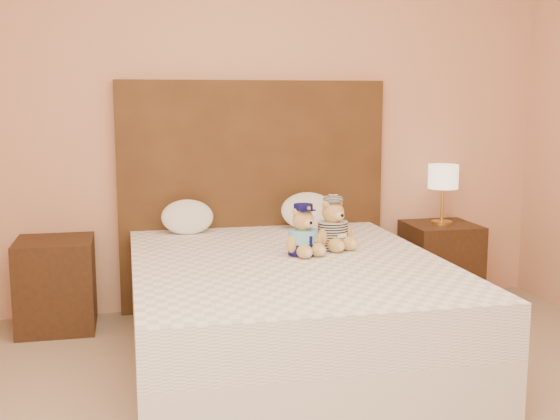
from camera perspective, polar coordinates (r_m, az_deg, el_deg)
The scene contains 9 objects.
bed at distance 3.76m, azimuth 0.62°, elevation -8.10°, with size 1.60×2.00×0.55m.
headboard at distance 4.63m, azimuth -2.20°, elevation 1.17°, with size 1.75×0.08×1.50m, color #513318.
nightstand_left at distance 4.46m, azimuth -17.74°, elevation -5.78°, with size 0.45×0.45×0.55m, color #391F12.
nightstand_right at distance 4.90m, azimuth 12.88°, elevation -4.27°, with size 0.45×0.45×0.55m, color #391F12.
lamp at distance 4.80m, azimuth 13.12°, elevation 2.41°, with size 0.20×0.20×0.40m.
teddy_police at distance 3.76m, azimuth 1.89°, elevation -1.63°, with size 0.24×0.23×0.27m, color tan, non-canonical shape.
teddy_prisoner at distance 3.92m, azimuth 4.32°, elevation -1.12°, with size 0.26×0.24×0.29m, color tan, non-canonical shape.
pillow_left at distance 4.40m, azimuth -7.54°, elevation -0.42°, with size 0.32×0.21×0.23m, color white.
pillow_right at distance 4.53m, azimuth 2.32°, elevation 0.08°, with size 0.36×0.23×0.25m, color white.
Camera 1 is at (-0.81, -2.30, 1.38)m, focal length 45.00 mm.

